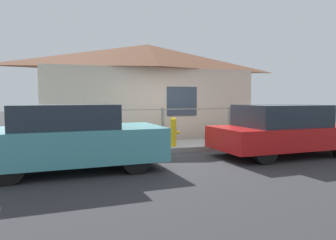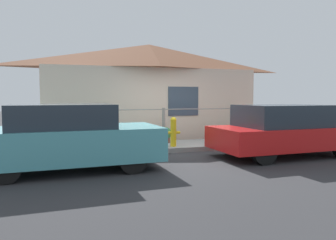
{
  "view_description": "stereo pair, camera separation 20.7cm",
  "coord_description": "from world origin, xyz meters",
  "px_view_note": "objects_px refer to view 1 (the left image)",
  "views": [
    {
      "loc": [
        -3.21,
        -8.4,
        1.55
      ],
      "look_at": [
        -0.23,
        0.3,
        0.9
      ],
      "focal_mm": 35.0,
      "sensor_mm": 36.0,
      "label": 1
    },
    {
      "loc": [
        -3.01,
        -8.46,
        1.55
      ],
      "look_at": [
        -0.23,
        0.3,
        0.9
      ],
      "focal_mm": 35.0,
      "sensor_mm": 36.0,
      "label": 2
    }
  ],
  "objects_px": {
    "fire_hydrant": "(173,131)",
    "potted_plant_corner": "(238,128)",
    "car_right": "(284,130)",
    "potted_plant_near_hydrant": "(165,134)",
    "potted_plant_by_fence": "(87,132)",
    "car_left": "(70,138)"
  },
  "relations": [
    {
      "from": "fire_hydrant",
      "to": "potted_plant_corner",
      "type": "distance_m",
      "value": 2.74
    },
    {
      "from": "car_right",
      "to": "potted_plant_near_hydrant",
      "type": "height_order",
      "value": "car_right"
    },
    {
      "from": "fire_hydrant",
      "to": "potted_plant_near_hydrant",
      "type": "xyz_separation_m",
      "value": [
        0.01,
        0.78,
        -0.18
      ]
    },
    {
      "from": "potted_plant_by_fence",
      "to": "potted_plant_corner",
      "type": "xyz_separation_m",
      "value": [
        4.94,
        -0.08,
        -0.02
      ]
    },
    {
      "from": "car_right",
      "to": "potted_plant_near_hydrant",
      "type": "distance_m",
      "value": 3.47
    },
    {
      "from": "car_left",
      "to": "potted_plant_corner",
      "type": "height_order",
      "value": "car_left"
    },
    {
      "from": "fire_hydrant",
      "to": "potted_plant_by_fence",
      "type": "height_order",
      "value": "fire_hydrant"
    },
    {
      "from": "car_right",
      "to": "car_left",
      "type": "bearing_deg",
      "value": 178.29
    },
    {
      "from": "car_left",
      "to": "potted_plant_by_fence",
      "type": "distance_m",
      "value": 2.59
    },
    {
      "from": "potted_plant_by_fence",
      "to": "potted_plant_corner",
      "type": "distance_m",
      "value": 4.94
    },
    {
      "from": "car_left",
      "to": "potted_plant_by_fence",
      "type": "height_order",
      "value": "car_left"
    },
    {
      "from": "potted_plant_corner",
      "to": "potted_plant_near_hydrant",
      "type": "bearing_deg",
      "value": -179.01
    },
    {
      "from": "car_right",
      "to": "potted_plant_by_fence",
      "type": "height_order",
      "value": "car_right"
    },
    {
      "from": "car_right",
      "to": "potted_plant_corner",
      "type": "bearing_deg",
      "value": 85.65
    },
    {
      "from": "car_right",
      "to": "potted_plant_corner",
      "type": "relative_size",
      "value": 5.69
    },
    {
      "from": "fire_hydrant",
      "to": "potted_plant_near_hydrant",
      "type": "relative_size",
      "value": 1.74
    },
    {
      "from": "car_left",
      "to": "potted_plant_by_fence",
      "type": "xyz_separation_m",
      "value": [
        0.55,
        2.52,
        -0.15
      ]
    },
    {
      "from": "potted_plant_near_hydrant",
      "to": "potted_plant_by_fence",
      "type": "bearing_deg",
      "value": 177.03
    },
    {
      "from": "car_left",
      "to": "fire_hydrant",
      "type": "relative_size",
      "value": 4.57
    },
    {
      "from": "fire_hydrant",
      "to": "potted_plant_corner",
      "type": "xyz_separation_m",
      "value": [
        2.62,
        0.83,
        -0.06
      ]
    },
    {
      "from": "car_right",
      "to": "fire_hydrant",
      "type": "distance_m",
      "value": 2.98
    },
    {
      "from": "fire_hydrant",
      "to": "potted_plant_by_fence",
      "type": "bearing_deg",
      "value": 158.8
    }
  ]
}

